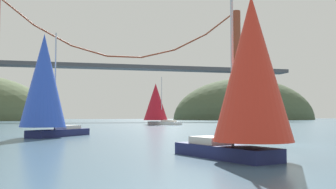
{
  "coord_description": "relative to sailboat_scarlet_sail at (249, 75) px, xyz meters",
  "views": [
    {
      "loc": [
        -14.06,
        -23.77,
        2.08
      ],
      "look_at": [
        0.0,
        35.09,
        5.41
      ],
      "focal_mm": 40.07,
      "sensor_mm": 36.0,
      "label": 1
    }
  ],
  "objects": [
    {
      "name": "ground_plane",
      "position": [
        6.55,
        8.21,
        -3.9
      ],
      "size": [
        360.0,
        360.0,
        0.0
      ],
      "primitive_type": "plane",
      "color": "#426075"
    },
    {
      "name": "headland_right",
      "position": [
        66.55,
        143.21,
        -3.9
      ],
      "size": [
        66.56,
        44.0,
        37.79
      ],
      "primitive_type": "ellipsoid",
      "color": "#425138",
      "rests_on": "ground_plane"
    },
    {
      "name": "suspension_bridge",
      "position": [
        6.55,
        103.21,
        14.31
      ],
      "size": [
        113.19,
        6.0,
        38.29
      ],
      "color": "brown",
      "rests_on": "ground_plane"
    },
    {
      "name": "sailboat_scarlet_sail",
      "position": [
        0.0,
        0.0,
        0.0
      ],
      "size": [
        4.74,
        7.2,
        8.08
      ],
      "color": "#191E4C",
      "rests_on": "ground_plane"
    },
    {
      "name": "sailboat_blue_spinnaker",
      "position": [
        -10.6,
        20.94,
        1.1
      ],
      "size": [
        7.25,
        8.3,
        10.1
      ],
      "color": "#191E4C",
      "rests_on": "ground_plane"
    },
    {
      "name": "sailboat_crimson_sail",
      "position": [
        8.86,
        64.07,
        0.83
      ],
      "size": [
        8.17,
        9.77,
        10.3
      ],
      "color": "white",
      "rests_on": "ground_plane"
    },
    {
      "name": "channel_buoy",
      "position": [
        9.66,
        24.5,
        -3.53
      ],
      "size": [
        1.1,
        1.1,
        2.64
      ],
      "color": "red",
      "rests_on": "ground_plane"
    }
  ]
}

